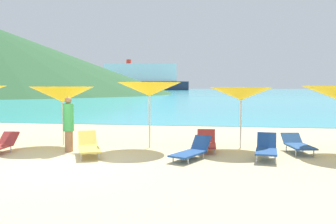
{
  "coord_description": "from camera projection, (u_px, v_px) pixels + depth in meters",
  "views": [
    {
      "loc": [
        3.95,
        -8.35,
        2.06
      ],
      "look_at": [
        2.18,
        3.27,
        1.2
      ],
      "focal_mm": 36.32,
      "sensor_mm": 36.0,
      "label": 1
    }
  ],
  "objects": [
    {
      "name": "ground_plane",
      "position": [
        148.0,
        127.0,
        18.85
      ],
      "size": [
        50.0,
        100.0,
        0.3
      ],
      "primitive_type": "cube",
      "color": "beige"
    },
    {
      "name": "ocean_water",
      "position": [
        214.0,
        90.0,
        235.27
      ],
      "size": [
        650.0,
        440.0,
        0.02
      ],
      "primitive_type": "cube",
      "color": "#38B7CC",
      "rests_on": "ground_plane"
    },
    {
      "name": "umbrella_4",
      "position": [
        62.0,
        94.0,
        11.94
      ],
      "size": [
        2.25,
        2.25,
        2.08
      ],
      "color": "silver",
      "rests_on": "ground_plane"
    },
    {
      "name": "umbrella_5",
      "position": [
        149.0,
        89.0,
        11.46
      ],
      "size": [
        2.14,
        2.14,
        2.22
      ],
      "color": "silver",
      "rests_on": "ground_plane"
    },
    {
      "name": "umbrella_6",
      "position": [
        241.0,
        94.0,
        11.38
      ],
      "size": [
        2.26,
        2.26,
        2.05
      ],
      "color": "silver",
      "rests_on": "ground_plane"
    },
    {
      "name": "lounge_chair_0",
      "position": [
        0.0,
        145.0,
        10.54
      ],
      "size": [
        0.65,
        1.53,
        0.6
      ],
      "rotation": [
        0.0,
        0.0,
        0.07
      ],
      "color": "#A53333",
      "rests_on": "ground_plane"
    },
    {
      "name": "lounge_chair_1",
      "position": [
        89.0,
        146.0,
        10.22
      ],
      "size": [
        1.23,
        1.76,
        0.67
      ],
      "rotation": [
        0.0,
        0.0,
        0.44
      ],
      "color": "#D8BF4C",
      "rests_on": "ground_plane"
    },
    {
      "name": "lounge_chair_4",
      "position": [
        266.0,
        148.0,
        9.7
      ],
      "size": [
        0.75,
        1.45,
        0.7
      ],
      "rotation": [
        0.0,
        0.0,
        -0.14
      ],
      "color": "#1E478C",
      "rests_on": "ground_plane"
    },
    {
      "name": "lounge_chair_6",
      "position": [
        206.0,
        143.0,
        11.04
      ],
      "size": [
        0.66,
        1.35,
        0.64
      ],
      "rotation": [
        0.0,
        0.0,
        0.03
      ],
      "color": "#A53333",
      "rests_on": "ground_plane"
    },
    {
      "name": "lounge_chair_7",
      "position": [
        298.0,
        144.0,
        10.64
      ],
      "size": [
        0.85,
        1.58,
        0.55
      ],
      "rotation": [
        0.0,
        0.0,
        0.16
      ],
      "color": "#1E478C",
      "rests_on": "ground_plane"
    },
    {
      "name": "lounge_chair_13",
      "position": [
        192.0,
        151.0,
        9.72
      ],
      "size": [
        1.17,
        1.64,
        0.61
      ],
      "rotation": [
        0.0,
        0.0,
        -0.45
      ],
      "color": "#1E478C",
      "rests_on": "ground_plane"
    },
    {
      "name": "beachgoer_0",
      "position": [
        69.0,
        123.0,
        10.79
      ],
      "size": [
        0.34,
        0.34,
        1.75
      ],
      "rotation": [
        0.0,
        0.0,
        2.22
      ],
      "color": "#A3704C",
      "rests_on": "ground_plane"
    },
    {
      "name": "cruise_ship",
      "position": [
        141.0,
        78.0,
        240.87
      ],
      "size": [
        68.28,
        19.24,
        21.6
      ],
      "rotation": [
        0.0,
        0.0,
        0.14
      ],
      "color": "#262D47",
      "rests_on": "ocean_water"
    }
  ]
}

